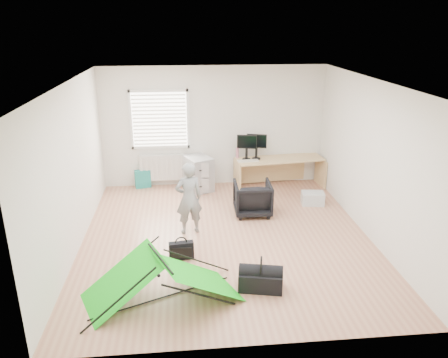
{
  "coord_description": "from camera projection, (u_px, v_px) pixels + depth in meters",
  "views": [
    {
      "loc": [
        -0.71,
        -6.85,
        3.61
      ],
      "look_at": [
        0.0,
        0.4,
        0.95
      ],
      "focal_mm": 35.0,
      "sensor_mm": 36.0,
      "label": 1
    }
  ],
  "objects": [
    {
      "name": "back_wall",
      "position": [
        214.0,
        127.0,
        9.82
      ],
      "size": [
        5.0,
        0.02,
        2.7
      ],
      "primitive_type": "cube",
      "color": "silver",
      "rests_on": "ground"
    },
    {
      "name": "duffel_bag",
      "position": [
        261.0,
        281.0,
        6.18
      ],
      "size": [
        0.67,
        0.44,
        0.27
      ],
      "primitive_type": "cube",
      "rotation": [
        0.0,
        0.0,
        -0.22
      ],
      "color": "black",
      "rests_on": "ground"
    },
    {
      "name": "person",
      "position": [
        189.0,
        198.0,
        7.67
      ],
      "size": [
        0.54,
        0.42,
        1.32
      ],
      "primitive_type": "imported",
      "rotation": [
        0.0,
        0.0,
        3.39
      ],
      "color": "gray",
      "rests_on": "ground"
    },
    {
      "name": "thermos",
      "position": [
        237.0,
        153.0,
        9.85
      ],
      "size": [
        0.09,
        0.09,
        0.23
      ],
      "primitive_type": "cylinder",
      "rotation": [
        0.0,
        0.0,
        0.39
      ],
      "color": "#C16C83",
      "rests_on": "desk"
    },
    {
      "name": "storage_crate",
      "position": [
        313.0,
        198.0,
        9.06
      ],
      "size": [
        0.49,
        0.38,
        0.25
      ],
      "primitive_type": "cube",
      "rotation": [
        0.0,
        0.0,
        -0.13
      ],
      "color": "#B6BCBF",
      "rests_on": "ground"
    },
    {
      "name": "ground",
      "position": [
        226.0,
        237.0,
        7.71
      ],
      "size": [
        5.5,
        5.5,
        0.0
      ],
      "primitive_type": "plane",
      "color": "tan",
      "rests_on": "ground"
    },
    {
      "name": "monitor_left",
      "position": [
        247.0,
        151.0,
        9.69
      ],
      "size": [
        0.45,
        0.19,
        0.42
      ],
      "primitive_type": "cube",
      "rotation": [
        0.0,
        0.0,
        -0.23
      ],
      "color": "black",
      "rests_on": "desk"
    },
    {
      "name": "monitor_right",
      "position": [
        256.0,
        150.0,
        9.74
      ],
      "size": [
        0.45,
        0.22,
        0.42
      ],
      "primitive_type": "cube",
      "rotation": [
        0.0,
        0.0,
        -0.3
      ],
      "color": "black",
      "rests_on": "desk"
    },
    {
      "name": "white_box",
      "position": [
        121.0,
        270.0,
        6.6
      ],
      "size": [
        0.11,
        0.11,
        0.1
      ],
      "primitive_type": "cube",
      "rotation": [
        0.0,
        0.0,
        -0.15
      ],
      "color": "silver",
      "rests_on": "ground"
    },
    {
      "name": "keyboard",
      "position": [
        248.0,
        161.0,
        9.64
      ],
      "size": [
        0.48,
        0.19,
        0.02
      ],
      "primitive_type": "cube",
      "rotation": [
        0.0,
        0.0,
        0.07
      ],
      "color": "beige",
      "rests_on": "desk"
    },
    {
      "name": "window",
      "position": [
        160.0,
        120.0,
        9.6
      ],
      "size": [
        1.2,
        0.06,
        1.2
      ],
      "primitive_type": "cube",
      "color": "silver",
      "rests_on": "back_wall"
    },
    {
      "name": "radiator",
      "position": [
        162.0,
        167.0,
        9.94
      ],
      "size": [
        1.0,
        0.12,
        0.6
      ],
      "primitive_type": "cube",
      "color": "silver",
      "rests_on": "back_wall"
    },
    {
      "name": "desk",
      "position": [
        279.0,
        172.0,
        9.96
      ],
      "size": [
        2.03,
        0.85,
        0.67
      ],
      "primitive_type": "cube",
      "rotation": [
        0.0,
        0.0,
        0.12
      ],
      "color": "tan",
      "rests_on": "ground"
    },
    {
      "name": "office_chair",
      "position": [
        253.0,
        198.0,
        8.54
      ],
      "size": [
        0.72,
        0.74,
        0.66
      ],
      "primitive_type": "imported",
      "rotation": [
        0.0,
        0.0,
        3.12
      ],
      "color": "black",
      "rests_on": "ground"
    },
    {
      "name": "kite",
      "position": [
        161.0,
        279.0,
        5.9
      ],
      "size": [
        2.23,
        1.63,
        0.63
      ],
      "primitive_type": null,
      "rotation": [
        0.0,
        0.0,
        0.41
      ],
      "color": "#13C916",
      "rests_on": "ground"
    },
    {
      "name": "filing_cabinet",
      "position": [
        198.0,
        173.0,
        9.76
      ],
      "size": [
        0.72,
        0.8,
        0.77
      ],
      "primitive_type": "cube",
      "rotation": [
        0.0,
        0.0,
        0.42
      ],
      "color": "#A9ABAF",
      "rests_on": "ground"
    },
    {
      "name": "tote_bag",
      "position": [
        143.0,
        179.0,
        9.94
      ],
      "size": [
        0.37,
        0.23,
        0.41
      ],
      "primitive_type": "cube",
      "rotation": [
        0.0,
        0.0,
        0.23
      ],
      "color": "teal",
      "rests_on": "ground"
    },
    {
      "name": "laptop_bag",
      "position": [
        181.0,
        251.0,
        6.96
      ],
      "size": [
        0.4,
        0.16,
        0.29
      ],
      "primitive_type": "cube",
      "rotation": [
        0.0,
        0.0,
        0.12
      ],
      "color": "black",
      "rests_on": "ground"
    }
  ]
}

